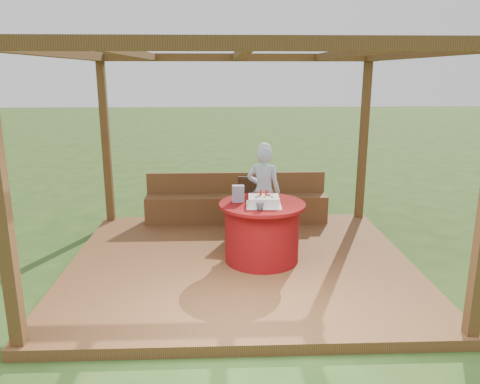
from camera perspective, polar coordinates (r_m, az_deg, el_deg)
name	(u,v)px	position (r m, az deg, el deg)	size (l,w,h in m)	color
ground	(241,269)	(6.34, 0.09, -9.35)	(60.00, 60.00, 0.00)	#294717
deck	(241,265)	(6.32, 0.09, -8.86)	(4.50, 4.00, 0.12)	brown
pergola	(241,85)	(5.81, 0.10, 12.95)	(4.50, 4.00, 2.72)	brown
bench	(236,206)	(7.83, -0.44, -1.69)	(3.00, 0.42, 0.80)	brown
table	(262,231)	(6.18, 2.68, -4.82)	(1.12, 1.12, 0.79)	maroon
chair	(249,203)	(7.20, 1.15, -1.39)	(0.51, 0.51, 0.87)	#3B2313
elderly_woman	(264,190)	(7.01, 2.90, 0.22)	(0.58, 0.46, 1.44)	#A7D5F9
birthday_cake	(264,201)	(5.96, 2.91, -1.06)	(0.46, 0.46, 0.19)	white
gift_bag	(238,194)	(6.10, -0.22, -0.20)	(0.15, 0.10, 0.22)	#C07CAE
drinking_glass	(260,207)	(5.73, 2.45, -1.81)	(0.10, 0.10, 0.09)	white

